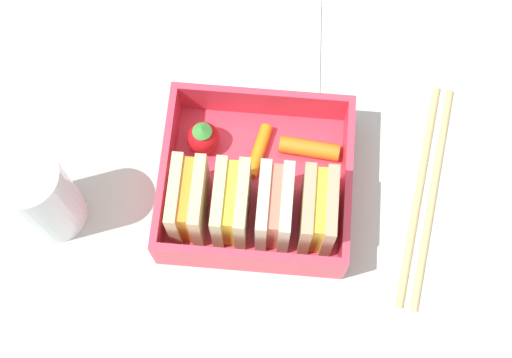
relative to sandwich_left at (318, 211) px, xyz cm
name	(u,v)px	position (x,y,z in cm)	size (l,w,h in cm)	color
ground_plane	(256,193)	(5.26, -2.92, -5.38)	(120.00, 120.00, 2.00)	beige
bento_tray	(256,187)	(5.26, -2.92, -3.78)	(15.82, 14.76, 1.20)	#E7394F
bento_rim	(256,177)	(5.26, -2.92, -1.28)	(15.82, 14.76, 3.81)	#E7394F
sandwich_left	(318,211)	(0.00, 0.00, 0.00)	(2.72, 5.83, 6.37)	tan
sandwich_center_left	(274,207)	(3.51, 0.00, 0.00)	(2.72, 5.83, 6.37)	beige
sandwich_center	(231,204)	(7.01, 0.00, 0.00)	(2.72, 5.83, 6.37)	#D4C18B
sandwich_center_right	(189,200)	(10.52, 0.00, 0.00)	(2.72, 5.83, 6.37)	#E4BE89
carrot_stick_left	(309,148)	(0.91, -6.42, -2.43)	(1.50, 1.50, 5.23)	orange
carrot_stick_far_left	(263,151)	(4.91, -5.89, -2.62)	(1.12, 1.12, 4.83)	orange
strawberry_far_left	(203,137)	(10.14, -6.34, -1.65)	(2.82, 2.82, 3.42)	red
chopstick_pair	(427,193)	(-9.67, -3.75, -4.03)	(5.07, 20.93, 0.70)	#D8B373
drinking_glass	(42,196)	(22.29, 0.80, 0.51)	(5.34, 5.34, 9.78)	white
folded_napkin	(259,44)	(6.20, -17.49, -4.18)	(11.62, 10.27, 0.40)	white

